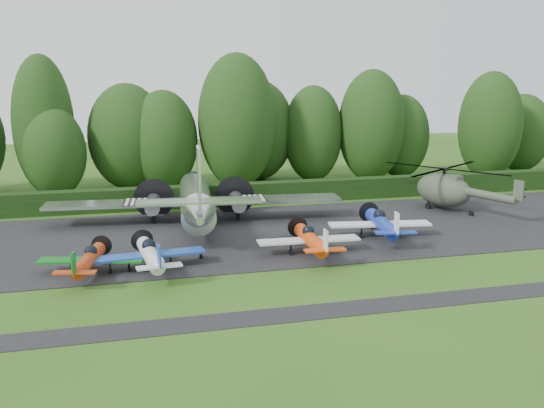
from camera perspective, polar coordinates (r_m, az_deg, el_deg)
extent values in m
plane|color=#2A4F16|center=(37.20, 0.70, -6.80)|extent=(160.00, 160.00, 0.00)
cube|color=black|center=(46.51, -2.51, -2.91)|extent=(70.00, 18.00, 0.01)
cube|color=black|center=(31.82, 3.55, -10.18)|extent=(70.00, 2.00, 0.00)
cube|color=black|center=(57.02, -4.80, -0.12)|extent=(90.00, 1.60, 2.00)
cylinder|color=silver|center=(49.27, -7.17, 0.35)|extent=(2.52, 13.17, 2.52)
cone|color=silver|center=(56.46, -8.13, 1.83)|extent=(2.52, 1.65, 2.52)
cone|color=silver|center=(41.50, -5.79, -1.07)|extent=(2.52, 3.29, 2.52)
sphere|color=black|center=(55.33, -8.03, 2.20)|extent=(1.65, 1.65, 1.65)
cube|color=silver|center=(50.40, -7.32, 0.23)|extent=(24.15, 2.63, 0.24)
cube|color=white|center=(50.05, -12.31, 0.12)|extent=(2.85, 2.74, 0.05)
cube|color=white|center=(51.08, -2.43, 0.63)|extent=(2.85, 2.74, 0.05)
cylinder|color=silver|center=(50.81, -11.34, -0.13)|extent=(1.21, 3.51, 1.21)
cylinder|color=silver|center=(51.62, -3.54, 0.28)|extent=(1.21, 3.51, 1.21)
cylinder|color=black|center=(53.22, -11.49, 0.42)|extent=(3.51, 0.03, 3.51)
cylinder|color=black|center=(54.00, -4.03, 0.80)|extent=(3.51, 0.03, 3.51)
cube|color=silver|center=(40.39, -5.63, 0.32)|extent=(8.23, 1.54, 0.15)
cube|color=silver|center=(39.79, -5.61, 2.40)|extent=(0.20, 2.41, 4.17)
cylinder|color=black|center=(50.65, -11.25, -1.56)|extent=(0.27, 0.99, 0.99)
cylinder|color=black|center=(51.46, -3.42, -1.13)|extent=(0.27, 0.99, 0.99)
cylinder|color=black|center=(40.87, -5.43, -4.80)|extent=(0.20, 0.48, 0.48)
cylinder|color=#AE3210|center=(38.56, -16.86, -5.08)|extent=(0.88, 5.02, 0.88)
sphere|color=black|center=(38.97, -16.86, -4.27)|extent=(0.77, 0.77, 0.77)
cube|color=#106B1B|center=(39.04, -16.82, -5.08)|extent=(6.38, 1.19, 0.13)
cube|color=#AE3210|center=(35.62, -17.06, -6.13)|extent=(2.37, 0.64, 0.09)
cube|color=#106B1B|center=(35.36, -17.12, -5.27)|extent=(0.09, 0.73, 1.19)
cylinder|color=black|center=(41.67, -16.69, -3.79)|extent=(1.37, 0.02, 1.37)
cylinder|color=black|center=(39.15, -18.51, -6.22)|extent=(0.13, 0.40, 0.40)
cylinder|color=black|center=(39.03, -15.02, -6.06)|extent=(0.13, 0.40, 0.40)
cylinder|color=black|center=(41.08, -16.66, -5.27)|extent=(0.11, 0.36, 0.36)
cylinder|color=silver|center=(38.42, -11.38, -4.70)|extent=(0.96, 5.48, 0.96)
sphere|color=black|center=(38.87, -11.46, -3.82)|extent=(0.84, 0.84, 0.84)
cube|color=#1C46AD|center=(38.94, -11.41, -4.71)|extent=(6.98, 1.30, 0.14)
cube|color=silver|center=(35.21, -11.09, -5.83)|extent=(2.59, 0.70, 0.10)
cube|color=#1C46AD|center=(34.92, -11.12, -4.87)|extent=(0.10, 0.80, 1.30)
cylinder|color=black|center=(41.82, -11.65, -3.33)|extent=(1.50, 0.02, 1.50)
cylinder|color=black|center=(38.95, -13.26, -5.98)|extent=(0.14, 0.44, 0.44)
cylinder|color=black|center=(39.06, -9.44, -5.76)|extent=(0.14, 0.44, 0.44)
cylinder|color=black|center=(41.17, -11.53, -4.93)|extent=(0.12, 0.40, 0.40)
cylinder|color=#E4440D|center=(41.03, 3.66, -3.39)|extent=(0.97, 5.54, 0.97)
sphere|color=black|center=(41.47, 3.41, -2.57)|extent=(0.85, 0.85, 0.85)
cube|color=silver|center=(41.53, 3.45, -3.41)|extent=(7.04, 1.31, 0.14)
cube|color=#E4440D|center=(37.94, 5.22, -4.31)|extent=(2.62, 0.70, 0.10)
cube|color=silver|center=(37.67, 5.29, -3.40)|extent=(0.10, 0.81, 1.31)
cylinder|color=black|center=(44.32, 2.24, -2.19)|extent=(1.51, 0.02, 1.51)
cylinder|color=black|center=(41.19, 1.78, -4.64)|extent=(0.14, 0.44, 0.44)
cylinder|color=black|center=(41.97, 5.22, -4.37)|extent=(0.14, 0.44, 0.44)
cylinder|color=black|center=(43.69, 2.59, -3.69)|extent=(0.12, 0.40, 0.40)
cylinder|color=#1C32A9|center=(45.66, 10.28, -1.83)|extent=(1.05, 6.00, 1.05)
sphere|color=black|center=(46.13, 9.97, -1.05)|extent=(0.92, 0.92, 0.92)
cube|color=white|center=(46.18, 9.99, -1.87)|extent=(7.63, 1.42, 0.15)
cube|color=#1C32A9|center=(42.46, 12.31, -2.60)|extent=(2.83, 0.76, 0.11)
cube|color=white|center=(42.19, 12.41, -1.71)|extent=(0.11, 0.87, 1.42)
cylinder|color=black|center=(49.10, 8.41, -0.78)|extent=(1.64, 0.02, 1.64)
cylinder|color=black|center=(45.64, 8.44, -3.07)|extent=(0.15, 0.48, 0.48)
cylinder|color=black|center=(46.79, 11.65, -2.82)|extent=(0.15, 0.48, 0.48)
cylinder|color=black|center=(48.42, 8.85, -2.23)|extent=(0.13, 0.44, 0.44)
ellipsoid|color=#333D2F|center=(56.85, 15.83, 1.27)|extent=(3.12, 5.72, 2.99)
cylinder|color=#333D2F|center=(53.04, 18.26, 0.69)|extent=(0.70, 6.00, 0.70)
cube|color=#333D2F|center=(50.34, 20.21, 1.00)|extent=(0.12, 0.90, 1.60)
cylinder|color=black|center=(56.60, 15.91, 2.76)|extent=(0.30, 0.30, 0.80)
cylinder|color=black|center=(56.53, 15.94, 3.21)|extent=(0.70, 0.70, 0.25)
cylinder|color=black|center=(56.53, 15.94, 3.21)|extent=(11.99, 11.99, 0.06)
cube|color=#333D2F|center=(55.98, 16.30, 2.27)|extent=(0.90, 2.00, 0.70)
ellipsoid|color=black|center=(58.19, 15.05, 1.66)|extent=(1.90, 1.90, 1.71)
cylinder|color=black|center=(57.33, 14.48, -0.10)|extent=(0.18, 0.56, 0.56)
cylinder|color=black|center=(58.31, 16.20, 0.01)|extent=(0.18, 0.56, 0.56)
cylinder|color=black|center=(54.48, 17.41, -0.95)|extent=(0.16, 0.48, 0.48)
cylinder|color=#3F3326|center=(68.38, 21.62, 1.63)|extent=(0.12, 0.12, 1.21)
cylinder|color=#3F3326|center=(70.19, 23.62, 1.72)|extent=(0.12, 0.12, 1.21)
cube|color=beige|center=(69.16, 22.68, 2.25)|extent=(3.22, 0.08, 1.01)
cylinder|color=black|center=(65.31, -10.05, 2.84)|extent=(0.70, 0.70, 3.44)
ellipsoid|color=#153812|center=(64.84, -10.17, 5.92)|extent=(7.18, 7.18, 10.50)
cylinder|color=black|center=(69.68, 3.83, 3.62)|extent=(0.70, 0.70, 3.56)
ellipsoid|color=#153812|center=(69.23, 3.88, 6.62)|extent=(6.69, 6.69, 10.87)
cylinder|color=black|center=(75.26, 19.62, 3.78)|extent=(0.70, 0.70, 4.07)
ellipsoid|color=#153812|center=(74.81, 19.84, 6.94)|extent=(7.22, 7.22, 12.43)
cylinder|color=black|center=(65.24, -3.27, 3.55)|extent=(0.70, 0.70, 4.68)
ellipsoid|color=#153812|center=(64.70, -3.32, 7.76)|extent=(8.31, 8.31, 14.30)
cylinder|color=black|center=(73.75, 11.96, 3.72)|extent=(0.70, 0.70, 3.20)
ellipsoid|color=#153812|center=(73.35, 12.07, 6.26)|extent=(6.49, 6.49, 9.77)
cylinder|color=black|center=(66.49, -13.27, 2.96)|extent=(0.70, 0.70, 3.66)
ellipsoid|color=#153812|center=(66.01, -13.43, 6.18)|extent=(8.25, 8.25, 11.18)
cylinder|color=black|center=(64.39, -19.57, 1.95)|extent=(0.70, 0.70, 2.92)
ellipsoid|color=#153812|center=(63.96, -19.76, 4.60)|extent=(6.10, 6.10, 8.93)
cylinder|color=black|center=(70.55, 9.22, 3.84)|extent=(0.70, 0.70, 4.14)
ellipsoid|color=#153812|center=(70.07, 9.34, 7.28)|extent=(7.53, 7.53, 12.64)
cylinder|color=black|center=(82.95, 22.26, 3.98)|extent=(0.70, 0.70, 3.17)
ellipsoid|color=#153812|center=(82.60, 22.44, 6.21)|extent=(7.18, 7.18, 9.68)
cylinder|color=black|center=(66.14, -20.42, 2.89)|extent=(0.70, 0.70, 4.61)
ellipsoid|color=#153812|center=(65.60, -20.73, 6.97)|extent=(6.05, 6.05, 14.08)
cylinder|color=black|center=(70.33, -1.42, 3.81)|extent=(0.70, 0.70, 3.77)
ellipsoid|color=#153812|center=(69.87, -1.44, 6.96)|extent=(8.53, 8.53, 11.51)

